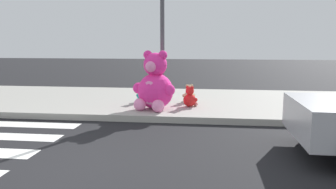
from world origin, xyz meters
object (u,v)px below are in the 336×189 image
object	(u,v)px
plush_teal	(142,95)
plush_tan	(189,95)
sign_pole	(162,39)
plush_pink_large	(155,86)
plush_red	(190,98)

from	to	relation	value
plush_teal	plush_tan	bearing A→B (deg)	9.03
sign_pole	plush_pink_large	size ratio (longest dim) A/B	2.24
plush_red	plush_tan	world-z (taller)	plush_red
sign_pole	plush_tan	xyz separation A→B (m)	(0.67, 0.50, -1.50)
plush_teal	plush_tan	world-z (taller)	plush_tan
plush_teal	plush_tan	xyz separation A→B (m)	(1.27, 0.20, 0.00)
plush_pink_large	plush_tan	size ratio (longest dim) A/B	2.91
plush_pink_large	plush_tan	distance (m)	1.39
plush_tan	plush_pink_large	bearing A→B (deg)	-125.63
plush_pink_large	plush_teal	xyz separation A→B (m)	(-0.49, 0.89, -0.38)
sign_pole	plush_tan	bearing A→B (deg)	36.70
sign_pole	plush_red	distance (m)	1.67
plush_pink_large	plush_tan	world-z (taller)	plush_pink_large
plush_tan	plush_teal	bearing A→B (deg)	-170.97
sign_pole	plush_teal	size ratio (longest dim) A/B	6.54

